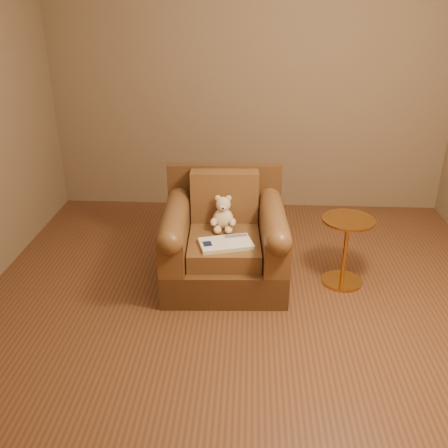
{
  "coord_description": "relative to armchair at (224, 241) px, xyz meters",
  "views": [
    {
      "loc": [
        0.01,
        -3.03,
        2.08
      ],
      "look_at": [
        -0.17,
        0.36,
        0.51
      ],
      "focal_mm": 40.0,
      "sensor_mm": 36.0,
      "label": 1
    }
  ],
  "objects": [
    {
      "name": "guidebook",
      "position": [
        0.02,
        -0.22,
        0.09
      ],
      "size": [
        0.43,
        0.33,
        0.03
      ],
      "rotation": [
        0.0,
        0.0,
        0.28
      ],
      "color": "beige",
      "rests_on": "armchair"
    },
    {
      "name": "armchair",
      "position": [
        0.0,
        0.0,
        0.0
      ],
      "size": [
        0.97,
        0.93,
        0.84
      ],
      "rotation": [
        0.0,
        0.0,
        0.05
      ],
      "color": "#4B2F19",
      "rests_on": "floor"
    },
    {
      "name": "room",
      "position": [
        0.18,
        -0.45,
        1.39
      ],
      "size": [
        4.02,
        4.02,
        2.71
      ],
      "color": "#7A624B",
      "rests_on": "ground"
    },
    {
      "name": "teddy_bear",
      "position": [
        -0.01,
        0.07,
        0.18
      ],
      "size": [
        0.2,
        0.22,
        0.27
      ],
      "rotation": [
        0.0,
        0.0,
        0.04
      ],
      "color": "beige",
      "rests_on": "armchair"
    },
    {
      "name": "side_table",
      "position": [
        0.93,
        -0.04,
        -0.02
      ],
      "size": [
        0.4,
        0.4,
        0.55
      ],
      "color": "#C48636",
      "rests_on": "floor"
    },
    {
      "name": "floor",
      "position": [
        0.18,
        -0.45,
        -0.32
      ],
      "size": [
        4.0,
        4.0,
        0.0
      ],
      "primitive_type": "plane",
      "color": "brown",
      "rests_on": "ground"
    }
  ]
}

